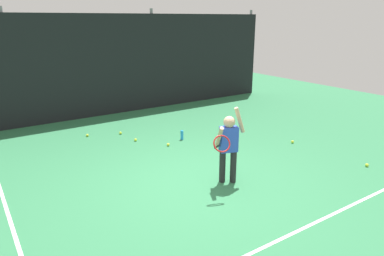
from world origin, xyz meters
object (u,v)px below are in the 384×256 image
at_px(water_bottle, 182,135).
at_px(tennis_ball_3, 136,140).
at_px(tennis_player, 228,144).
at_px(tennis_ball_7, 87,135).
at_px(tennis_ball_5, 121,133).
at_px(tennis_ball_0, 367,165).
at_px(tennis_ball_6, 168,145).
at_px(tennis_ball_2, 292,142).

relative_size(water_bottle, tennis_ball_3, 3.33).
bearing_deg(tennis_player, tennis_ball_7, 126.77).
relative_size(tennis_player, tennis_ball_5, 20.46).
bearing_deg(tennis_player, tennis_ball_5, 116.79).
bearing_deg(tennis_ball_0, tennis_ball_6, 129.83).
distance_m(tennis_ball_3, tennis_ball_5, 0.69).
distance_m(tennis_ball_3, tennis_ball_7, 1.28).
bearing_deg(tennis_ball_2, tennis_ball_0, -85.08).
relative_size(tennis_ball_2, tennis_ball_5, 1.00).
xyz_separation_m(tennis_ball_0, tennis_ball_6, (-2.65, 3.17, 0.00)).
distance_m(tennis_ball_0, tennis_ball_2, 1.74).
relative_size(tennis_ball_3, tennis_ball_6, 1.00).
distance_m(tennis_ball_0, tennis_ball_5, 5.58).
xyz_separation_m(tennis_ball_3, tennis_ball_6, (0.48, -0.71, 0.00)).
bearing_deg(water_bottle, tennis_ball_5, 131.90).
distance_m(tennis_player, tennis_ball_7, 4.11).
bearing_deg(tennis_player, water_bottle, 95.51).
xyz_separation_m(water_bottle, tennis_ball_6, (-0.50, -0.20, -0.08)).
bearing_deg(tennis_ball_5, tennis_ball_2, -42.80).
xyz_separation_m(tennis_ball_3, tennis_ball_5, (-0.09, 0.69, 0.00)).
distance_m(tennis_ball_0, tennis_ball_6, 4.13).
distance_m(tennis_ball_0, tennis_ball_7, 6.26).
xyz_separation_m(tennis_player, tennis_ball_6, (0.06, 2.18, -0.69)).
bearing_deg(tennis_player, tennis_ball_0, -1.42).
height_order(tennis_ball_6, tennis_ball_7, same).
height_order(tennis_ball_0, tennis_ball_6, same).
distance_m(water_bottle, tennis_ball_2, 2.59).
height_order(tennis_player, tennis_ball_6, tennis_player).
distance_m(water_bottle, tennis_ball_5, 1.60).
xyz_separation_m(tennis_player, tennis_ball_7, (-1.26, 3.86, -0.69)).
bearing_deg(tennis_ball_3, tennis_ball_0, -51.17).
bearing_deg(tennis_ball_6, tennis_ball_5, 112.12).
relative_size(tennis_player, tennis_ball_2, 20.46).
relative_size(tennis_player, tennis_ball_3, 20.46).
distance_m(water_bottle, tennis_ball_3, 1.10).
relative_size(water_bottle, tennis_ball_5, 3.33).
distance_m(water_bottle, tennis_ball_7, 2.34).
xyz_separation_m(tennis_ball_5, tennis_ball_7, (-0.75, 0.28, 0.00)).
height_order(tennis_ball_0, tennis_ball_5, same).
relative_size(tennis_ball_2, tennis_ball_7, 1.00).
bearing_deg(water_bottle, tennis_ball_7, 141.04).
height_order(water_bottle, tennis_ball_6, water_bottle).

